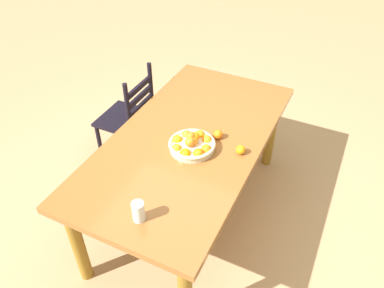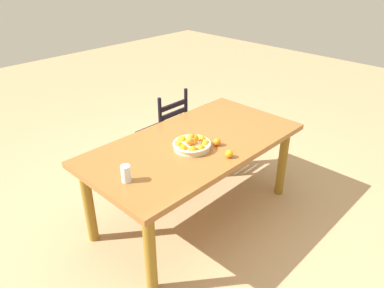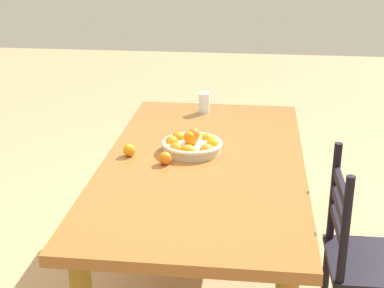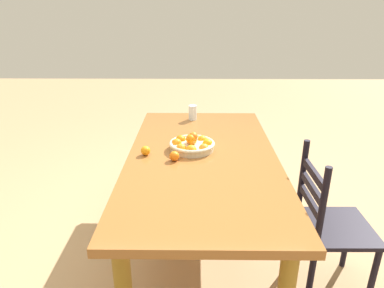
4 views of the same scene
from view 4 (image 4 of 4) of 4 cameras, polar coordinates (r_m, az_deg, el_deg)
ground_plane at (r=2.65m, az=1.53°, el=-16.83°), size 12.00×12.00×0.00m
dining_table at (r=2.29m, az=1.70°, el=-4.01°), size 1.85×0.96×0.75m
chair_near_window at (r=2.25m, az=21.44°, el=-12.43°), size 0.41×0.41×0.92m
fruit_bowl at (r=2.33m, az=-0.05°, el=-0.05°), size 0.31×0.31×0.13m
orange_loose_0 at (r=2.26m, az=-7.62°, el=-1.09°), size 0.06×0.06×0.06m
orange_loose_1 at (r=2.17m, az=-2.92°, el=-1.99°), size 0.06×0.06×0.06m
drinking_glass at (r=2.92m, az=0.11°, el=5.18°), size 0.07×0.07×0.12m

